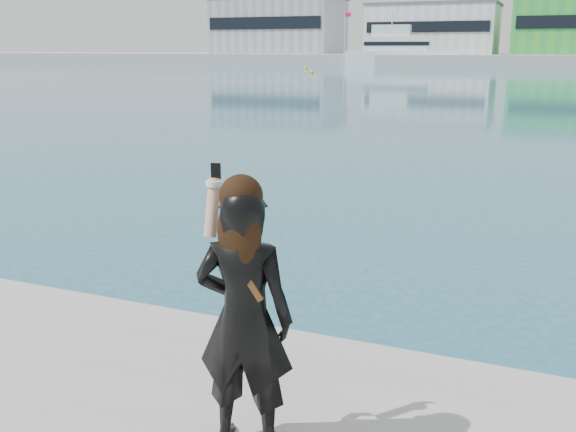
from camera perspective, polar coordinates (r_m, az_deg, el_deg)
name	(u,v)px	position (r m, az deg, el deg)	size (l,w,h in m)	color
far_quay	(551,60)	(133.94, 22.34, 12.73)	(320.00, 40.00, 2.00)	#9E9E99
warehouse_grey_left	(279,26)	(143.54, -0.81, 16.56)	(26.52, 16.36, 11.50)	gray
warehouse_white	(433,29)	(134.01, 12.80, 15.91)	(24.48, 15.35, 9.50)	silver
flagpole_left	(345,30)	(131.01, 5.10, 16.14)	(1.28, 0.16, 8.00)	silver
motor_yacht	(400,51)	(120.16, 9.94, 14.25)	(20.57, 7.97, 9.35)	white
buoy_far	(306,69)	(103.00, 1.58, 12.94)	(0.50, 0.50, 0.50)	#FCFB0D
buoy_extra	(312,73)	(85.06, 2.11, 12.56)	(0.50, 0.50, 0.50)	#FCFB0D
woman	(244,311)	(3.95, -3.94, -8.47)	(0.67, 0.49, 1.77)	black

